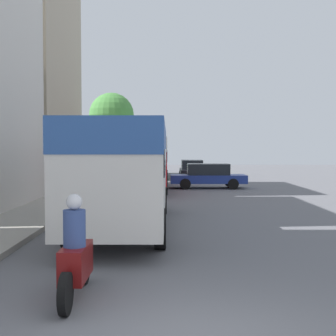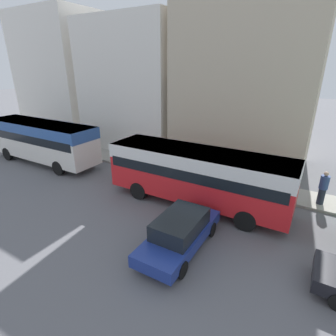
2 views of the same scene
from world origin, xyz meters
name	(u,v)px [view 1 (image 1 of 2)]	position (x,y,z in m)	size (l,w,h in m)	color
building_far_terrace	(14,83)	(-9.27, 21.67, 6.21)	(6.14, 9.15, 12.42)	#BCAD93
bus_lead	(126,162)	(-1.65, 8.77, 2.02)	(2.49, 9.80, 3.12)	silver
bus_following	(145,156)	(-1.70, 21.57, 1.94)	(2.65, 9.67, 2.99)	red
bus_third_in_line	(153,154)	(-1.69, 33.75, 1.94)	(2.51, 10.52, 2.98)	#2D8447
motorcycle_behind_lead	(76,257)	(-1.86, 2.02, 0.68)	(0.39, 2.24, 1.73)	maroon
car_crossing	(209,175)	(2.07, 22.58, 0.77)	(4.53, 1.83, 1.48)	navy
car_far_curb	(192,170)	(1.44, 29.54, 0.78)	(1.82, 4.35, 1.52)	black
pedestrian_near_curb	(106,167)	(-4.74, 27.41, 1.08)	(0.43, 0.43, 1.84)	#232838
street_tree	(112,115)	(-5.21, 34.79, 5.20)	(3.84, 3.84, 7.00)	brown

